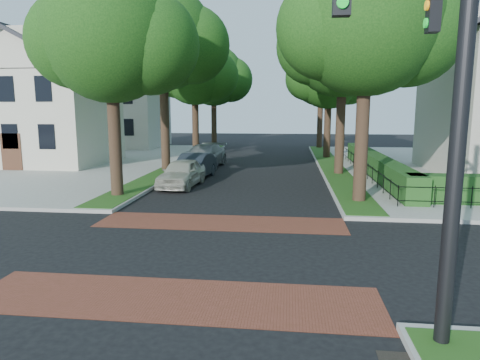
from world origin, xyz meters
name	(u,v)px	position (x,y,z in m)	size (l,w,h in m)	color
ground	(204,251)	(0.00, 0.00, 0.00)	(120.00, 120.00, 0.00)	black
sidewalk_nw	(6,161)	(-19.50, 19.00, 0.07)	(30.00, 30.00, 0.15)	gray
crosswalk_far	(221,223)	(0.00, 3.20, 0.01)	(9.00, 2.20, 0.01)	brown
crosswalk_near	(175,299)	(0.00, -3.20, 0.01)	(9.00, 2.20, 0.01)	brown
storm_drain	(398,359)	(4.30, -5.00, 0.01)	(0.65, 0.45, 0.01)	black
grass_strip_ne	(331,165)	(5.40, 19.10, 0.16)	(1.60, 29.80, 0.02)	#2C4F16
grass_strip_nw	(183,162)	(-5.40, 19.10, 0.16)	(1.60, 29.80, 0.02)	#2C4F16
tree_right_near	(369,23)	(5.60, 7.24, 7.63)	(7.75, 6.67, 10.66)	black
tree_right_mid	(345,43)	(5.61, 15.25, 7.99)	(8.25, 7.09, 11.22)	black
tree_right_far	(330,74)	(5.60, 24.22, 6.91)	(7.25, 6.23, 9.74)	black
tree_right_back	(322,77)	(5.60, 33.23, 7.27)	(7.50, 6.45, 10.20)	black
tree_left_near	(114,37)	(-5.40, 7.23, 7.27)	(7.50, 6.45, 10.20)	black
tree_left_mid	(165,40)	(-5.39, 15.24, 8.34)	(8.00, 6.88, 11.48)	black
tree_left_far	(196,72)	(-5.40, 24.22, 7.12)	(7.00, 6.02, 9.86)	black
tree_left_back	(215,77)	(-5.40, 33.24, 7.41)	(7.75, 6.66, 10.44)	black
hedge_main_road	(375,164)	(7.70, 15.00, 0.75)	(1.00, 18.00, 1.20)	#204417
fence_main_road	(362,166)	(6.90, 15.00, 0.60)	(0.06, 18.00, 0.90)	black
house_left_near	(42,96)	(-15.49, 17.99, 5.04)	(10.00, 9.00, 10.14)	beige
house_left_far	(118,100)	(-15.49, 31.99, 5.04)	(10.00, 9.00, 10.14)	beige
traffic_signal	(445,71)	(4.89, -4.41, 4.71)	(2.17, 2.00, 8.00)	black
parked_car_front	(182,173)	(-3.23, 10.18, 0.74)	(1.75, 4.36, 1.48)	#B7B6A5
parked_car_middle	(194,166)	(-3.17, 12.86, 0.75)	(1.59, 4.57, 1.50)	black
parked_car_rear	(203,156)	(-3.60, 17.82, 0.81)	(2.26, 5.55, 1.61)	slate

